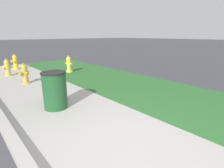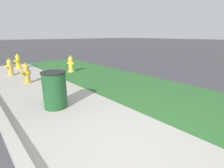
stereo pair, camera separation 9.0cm
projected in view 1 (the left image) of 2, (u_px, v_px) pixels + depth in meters
name	position (u px, v px, depth m)	size (l,w,h in m)	color
ground_plane	(129.00, 152.00, 2.43)	(120.00, 120.00, 0.00)	#424247
sidewalk_pavement	(129.00, 151.00, 2.43)	(18.00, 2.19, 0.01)	#ADA89E
grass_verge	(204.00, 105.00, 4.00)	(18.00, 2.77, 0.01)	#2D662D
fire_hydrant_near_corner	(25.00, 74.00, 5.71)	(0.37, 0.34, 0.68)	gold
fire_hydrant_across_street	(69.00, 64.00, 7.47)	(0.38, 0.35, 0.70)	yellow
fire_hydrant_mid_block	(7.00, 68.00, 6.77)	(0.35, 0.37, 0.67)	gold
fire_hydrant_at_driveway	(15.00, 62.00, 8.07)	(0.36, 0.34, 0.70)	yellow
trash_bin	(55.00, 90.00, 3.76)	(0.52, 0.52, 0.81)	#1E5128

